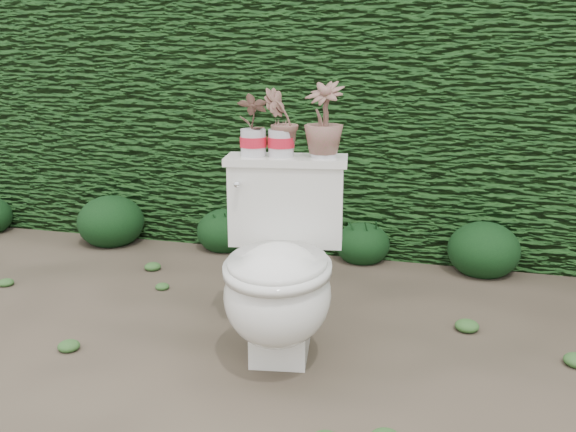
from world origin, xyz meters
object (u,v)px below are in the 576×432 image
(toilet, at_px, (280,273))
(potted_plant_right, at_px, (324,122))
(potted_plant_center, at_px, (281,124))
(potted_plant_left, at_px, (253,126))

(toilet, distance_m, potted_plant_right, 0.63)
(potted_plant_center, relative_size, potted_plant_right, 0.90)
(potted_plant_left, relative_size, potted_plant_right, 0.84)
(toilet, distance_m, potted_plant_center, 0.60)
(potted_plant_right, bearing_deg, toilet, -97.55)
(toilet, relative_size, potted_plant_center, 2.98)
(potted_plant_center, bearing_deg, toilet, 71.10)
(potted_plant_right, bearing_deg, potted_plant_left, -155.23)
(toilet, height_order, potted_plant_center, potted_plant_center)
(potted_plant_left, distance_m, potted_plant_right, 0.29)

